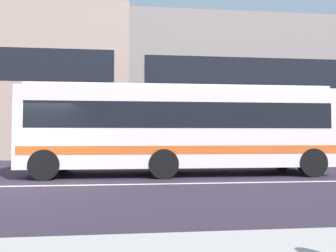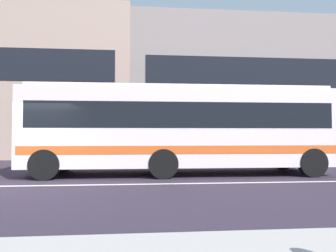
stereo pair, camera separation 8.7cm
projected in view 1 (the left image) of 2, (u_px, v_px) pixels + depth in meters
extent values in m
plane|color=#322937|center=(17.00, 186.00, 8.33)|extent=(160.00, 160.00, 0.00)
cube|color=silver|center=(17.00, 186.00, 8.33)|extent=(60.00, 0.16, 0.01)
cube|color=gray|center=(276.00, 97.00, 24.71)|extent=(24.27, 11.48, 9.47)
cube|color=black|center=(317.00, 74.00, 19.00)|extent=(22.33, 0.04, 1.89)
cube|color=silver|center=(180.00, 128.00, 11.02)|extent=(11.12, 2.55, 2.76)
cube|color=black|center=(180.00, 117.00, 11.03)|extent=(10.45, 2.57, 0.88)
cube|color=#DD581F|center=(180.00, 148.00, 10.99)|extent=(10.89, 2.58, 0.28)
cube|color=silver|center=(179.00, 90.00, 11.07)|extent=(10.67, 2.16, 0.12)
cube|color=black|center=(319.00, 118.00, 11.52)|extent=(0.04, 2.08, 0.97)
cylinder|color=black|center=(281.00, 158.00, 12.51)|extent=(1.00, 0.29, 1.00)
cylinder|color=black|center=(312.00, 163.00, 10.24)|extent=(1.00, 0.29, 1.00)
cylinder|color=black|center=(160.00, 159.00, 12.05)|extent=(1.00, 0.29, 1.00)
cylinder|color=black|center=(164.00, 164.00, 9.78)|extent=(1.00, 0.29, 1.00)
cylinder|color=black|center=(64.00, 159.00, 11.71)|extent=(1.00, 0.29, 1.00)
cylinder|color=black|center=(45.00, 165.00, 9.45)|extent=(1.00, 0.29, 1.00)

